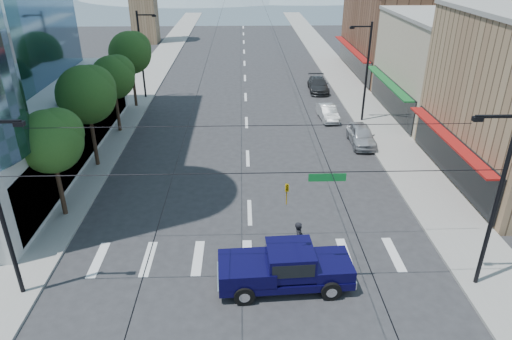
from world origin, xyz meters
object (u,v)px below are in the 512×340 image
object	(u,v)px
pickup_truck	(284,267)
parked_car_far	(318,85)
pedestrian	(299,239)
parked_car_near	(361,135)
parked_car_mid	(328,113)

from	to	relation	value
pickup_truck	parked_car_far	distance (m)	33.51
pedestrian	parked_car_near	distance (m)	16.44
pickup_truck	parked_car_near	world-z (taller)	pickup_truck
pedestrian	parked_car_mid	size ratio (longest dim) A/B	0.49
parked_car_mid	pedestrian	bearing A→B (deg)	-107.96
pedestrian	pickup_truck	bearing A→B (deg)	168.26
pickup_truck	parked_car_mid	size ratio (longest dim) A/B	1.59
parked_car_near	parked_car_mid	xyz separation A→B (m)	(-1.72, 6.13, -0.12)
pickup_truck	pedestrian	bearing A→B (deg)	65.11
pickup_truck	parked_car_mid	world-z (taller)	pickup_truck
pickup_truck	parked_car_mid	xyz separation A→B (m)	(6.15, 23.46, -0.46)
parked_car_near	pickup_truck	bearing A→B (deg)	-113.34
pedestrian	parked_car_near	xyz separation A→B (m)	(6.90, 14.92, -0.21)
pickup_truck	pedestrian	xyz separation A→B (m)	(0.97, 2.41, -0.12)
parked_car_near	parked_car_mid	world-z (taller)	parked_car_near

